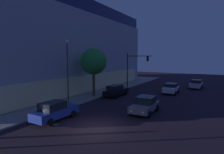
% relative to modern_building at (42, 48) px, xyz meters
% --- Properties ---
extents(ground_plane, '(120.00, 120.00, 0.00)m').
position_rel_modern_building_xyz_m(ground_plane, '(-13.74, -22.58, -7.52)').
color(ground_plane, black).
extents(modern_building, '(39.02, 25.73, 15.17)m').
position_rel_modern_building_xyz_m(modern_building, '(0.00, 0.00, 0.00)').
color(modern_building, '#4C4C51').
rests_on(modern_building, ground).
extents(traffic_light_far_corner, '(0.34, 4.76, 6.42)m').
position_rel_modern_building_xyz_m(traffic_light_far_corner, '(6.82, -17.14, -3.12)').
color(traffic_light_far_corner, black).
rests_on(traffic_light_far_corner, sidewalk_corner).
extents(street_lamp_sidewalk, '(0.44, 0.44, 7.69)m').
position_rel_modern_building_xyz_m(street_lamp_sidewalk, '(-8.85, -15.03, -2.52)').
color(street_lamp_sidewalk, '#404040').
rests_on(street_lamp_sidewalk, sidewalk_corner).
extents(sidewalk_tree, '(3.76, 3.76, 6.89)m').
position_rel_modern_building_xyz_m(sidewalk_tree, '(-3.77, -15.28, -2.39)').
color(sidewalk_tree, brown).
rests_on(sidewalk_tree, sidewalk_corner).
extents(car_blue, '(4.62, 1.96, 1.75)m').
position_rel_modern_building_xyz_m(car_blue, '(-13.98, -18.13, -6.66)').
color(car_blue, navy).
rests_on(car_blue, ground).
extents(car_grey, '(4.34, 2.21, 1.67)m').
position_rel_modern_building_xyz_m(car_grey, '(-7.56, -24.46, -6.69)').
color(car_grey, slate).
rests_on(car_grey, ground).
extents(car_black, '(4.82, 2.10, 1.66)m').
position_rel_modern_building_xyz_m(car_black, '(-1.68, -17.79, -6.69)').
color(car_black, black).
rests_on(car_black, ground).
extents(car_white, '(4.17, 2.14, 1.59)m').
position_rel_modern_building_xyz_m(car_white, '(4.68, -24.39, -6.69)').
color(car_white, silver).
rests_on(car_white, ground).
extents(car_silver, '(4.33, 2.23, 1.58)m').
position_rel_modern_building_xyz_m(car_silver, '(12.12, -27.36, -6.72)').
color(car_silver, '#B7BABF').
rests_on(car_silver, ground).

